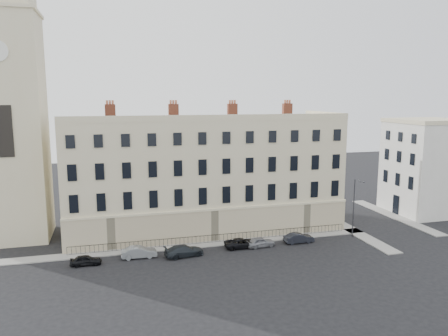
{
  "coord_description": "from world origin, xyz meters",
  "views": [
    {
      "loc": [
        -18.57,
        -45.06,
        17.97
      ],
      "look_at": [
        -3.71,
        10.0,
        8.59
      ],
      "focal_mm": 35.0,
      "sensor_mm": 36.0,
      "label": 1
    }
  ],
  "objects_px": {
    "car_e": "(261,242)",
    "streetlamp": "(354,205)",
    "car_d": "(241,243)",
    "car_c": "(184,251)",
    "car_f": "(299,238)",
    "car_a": "(86,260)",
    "car_b": "(139,252)"
  },
  "relations": [
    {
      "from": "car_a",
      "to": "car_c",
      "type": "height_order",
      "value": "car_c"
    },
    {
      "from": "car_d",
      "to": "car_c",
      "type": "bearing_deg",
      "value": 97.73
    },
    {
      "from": "car_a",
      "to": "car_f",
      "type": "bearing_deg",
      "value": -87.94
    },
    {
      "from": "car_a",
      "to": "car_f",
      "type": "distance_m",
      "value": 25.24
    },
    {
      "from": "car_b",
      "to": "car_c",
      "type": "xyz_separation_m",
      "value": [
        4.97,
        -0.87,
        0.0
      ]
    },
    {
      "from": "car_a",
      "to": "car_b",
      "type": "xyz_separation_m",
      "value": [
        5.71,
        0.76,
        0.09
      ]
    },
    {
      "from": "car_a",
      "to": "car_f",
      "type": "relative_size",
      "value": 0.88
    },
    {
      "from": "car_b",
      "to": "streetlamp",
      "type": "xyz_separation_m",
      "value": [
        27.33,
        0.35,
        3.54
      ]
    },
    {
      "from": "streetlamp",
      "to": "car_b",
      "type": "bearing_deg",
      "value": -159.34
    },
    {
      "from": "car_b",
      "to": "car_d",
      "type": "relative_size",
      "value": 0.96
    },
    {
      "from": "car_f",
      "to": "car_a",
      "type": "bearing_deg",
      "value": 91.37
    },
    {
      "from": "car_e",
      "to": "car_f",
      "type": "distance_m",
      "value": 5.1
    },
    {
      "from": "car_c",
      "to": "car_e",
      "type": "distance_m",
      "value": 9.48
    },
    {
      "from": "car_a",
      "to": "car_b",
      "type": "relative_size",
      "value": 0.83
    },
    {
      "from": "car_a",
      "to": "streetlamp",
      "type": "height_order",
      "value": "streetlamp"
    },
    {
      "from": "car_e",
      "to": "car_a",
      "type": "bearing_deg",
      "value": 86.16
    },
    {
      "from": "car_c",
      "to": "car_a",
      "type": "bearing_deg",
      "value": 80.75
    },
    {
      "from": "streetlamp",
      "to": "car_a",
      "type": "bearing_deg",
      "value": -158.14
    },
    {
      "from": "car_b",
      "to": "car_a",
      "type": "bearing_deg",
      "value": 98.37
    },
    {
      "from": "car_b",
      "to": "car_c",
      "type": "distance_m",
      "value": 5.04
    },
    {
      "from": "car_e",
      "to": "streetlamp",
      "type": "relative_size",
      "value": 0.47
    },
    {
      "from": "car_a",
      "to": "car_d",
      "type": "distance_m",
      "value": 17.85
    },
    {
      "from": "car_c",
      "to": "car_e",
      "type": "height_order",
      "value": "car_c"
    },
    {
      "from": "car_a",
      "to": "car_e",
      "type": "bearing_deg",
      "value": -88.01
    },
    {
      "from": "car_a",
      "to": "car_b",
      "type": "bearing_deg",
      "value": -82.0
    },
    {
      "from": "car_e",
      "to": "streetlamp",
      "type": "distance_m",
      "value": 13.41
    },
    {
      "from": "car_d",
      "to": "car_e",
      "type": "bearing_deg",
      "value": -98.37
    },
    {
      "from": "car_e",
      "to": "car_d",
      "type": "bearing_deg",
      "value": 76.4
    },
    {
      "from": "car_d",
      "to": "car_e",
      "type": "distance_m",
      "value": 2.33
    },
    {
      "from": "car_e",
      "to": "car_f",
      "type": "bearing_deg",
      "value": -93.48
    },
    {
      "from": "car_a",
      "to": "car_e",
      "type": "distance_m",
      "value": 20.14
    },
    {
      "from": "car_c",
      "to": "car_f",
      "type": "relative_size",
      "value": 1.2
    }
  ]
}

